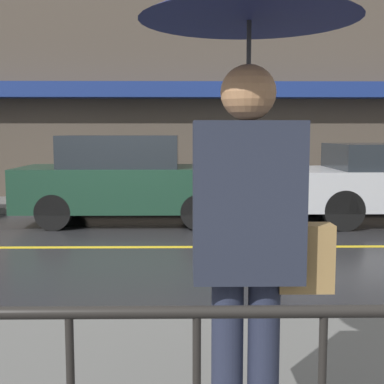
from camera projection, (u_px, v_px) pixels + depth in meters
The scene contains 6 objects.
ground_plane at pixel (125, 247), 7.63m from camera, with size 80.00×80.00×0.00m, color #262628.
sidewalk_far at pixel (146, 204), 11.76m from camera, with size 28.00×1.96×0.12m.
lane_marking at pixel (125, 247), 7.63m from camera, with size 25.20×0.12×0.01m.
building_storefront at pixel (148, 58), 12.50m from camera, with size 28.00×0.85×6.82m.
pedestrian at pixel (250, 106), 2.28m from camera, with size 0.94×0.94×2.19m.
car_dark_green at pixel (128, 179), 9.66m from camera, with size 3.93×1.71×1.58m.
Camera 1 is at (0.85, -7.51, 1.63)m, focal length 50.00 mm.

